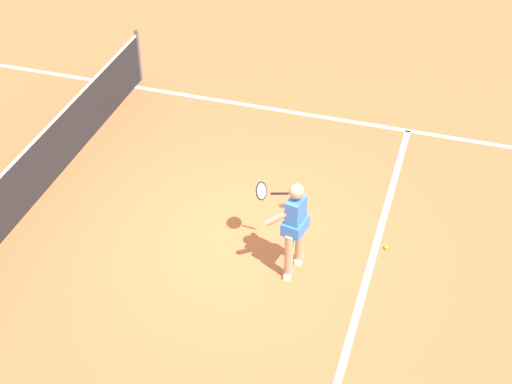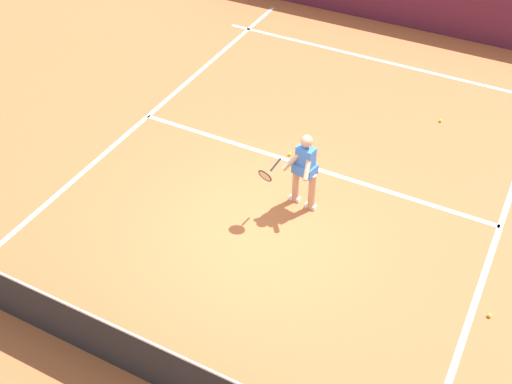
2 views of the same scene
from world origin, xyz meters
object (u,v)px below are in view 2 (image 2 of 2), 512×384
object	(u,v)px
tennis_player	(304,169)
tennis_ball_near	(490,315)
tennis_ball_mid	(441,121)
tennis_ball_far	(290,154)

from	to	relation	value
tennis_player	tennis_ball_near	xyz separation A→B (m)	(-3.66, 1.04, -0.81)
tennis_player	tennis_ball_near	world-z (taller)	tennis_player
tennis_player	tennis_ball_mid	bearing A→B (deg)	-112.13
tennis_ball_near	tennis_ball_mid	distance (m)	5.33
tennis_ball_far	tennis_player	bearing A→B (deg)	123.36
tennis_player	tennis_ball_mid	size ratio (longest dim) A/B	23.48
tennis_ball_mid	tennis_ball_near	bearing A→B (deg)	113.07
tennis_player	tennis_ball_near	size ratio (longest dim) A/B	23.48
tennis_ball_mid	tennis_ball_far	distance (m)	3.54
tennis_ball_near	tennis_ball_mid	bearing A→B (deg)	-66.93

